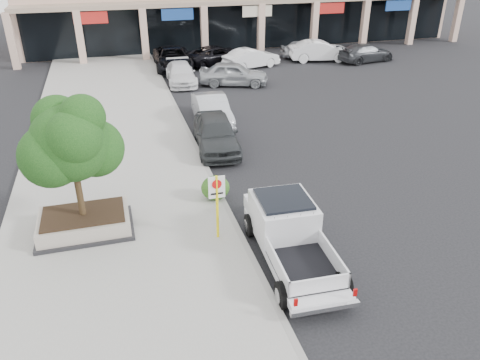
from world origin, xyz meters
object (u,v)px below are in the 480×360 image
(curb_car_d, at_px, (173,58))
(lot_car_b, at_px, (251,58))
(lot_car_d, at_px, (218,55))
(lot_car_c, at_px, (366,53))
(lot_car_e, at_px, (306,49))
(planter, at_px, (85,222))
(no_parking_sign, at_px, (217,199))
(curb_car_c, at_px, (181,74))
(curb_car_b, at_px, (212,110))
(lot_car_f, at_px, (320,51))
(pickup_truck, at_px, (293,238))
(planter_tree, at_px, (75,141))
(curb_car_a, at_px, (216,133))
(lot_car_a, at_px, (234,74))

(curb_car_d, bearing_deg, lot_car_b, -9.86)
(lot_car_b, bearing_deg, lot_car_d, 33.56)
(lot_car_b, bearing_deg, lot_car_c, -112.16)
(lot_car_d, distance_m, lot_car_e, 7.80)
(planter, bearing_deg, no_parking_sign, -20.68)
(curb_car_c, relative_size, lot_car_d, 0.88)
(no_parking_sign, bearing_deg, lot_car_d, 76.59)
(curb_car_b, relative_size, lot_car_f, 0.93)
(pickup_truck, relative_size, lot_car_f, 1.11)
(planter_tree, relative_size, pickup_truck, 0.72)
(lot_car_c, bearing_deg, no_parking_sign, 130.65)
(pickup_truck, relative_size, curb_car_b, 1.19)
(no_parking_sign, relative_size, curb_car_c, 0.49)
(lot_car_c, distance_m, lot_car_e, 4.97)
(planter_tree, xyz_separation_m, no_parking_sign, (4.17, -1.78, -1.78))
(lot_car_c, height_order, lot_car_e, lot_car_e)
(no_parking_sign, bearing_deg, lot_car_c, 50.82)
(planter, distance_m, no_parking_sign, 4.74)
(no_parking_sign, bearing_deg, lot_car_b, 70.21)
(planter_tree, bearing_deg, lot_car_e, 51.97)
(planter_tree, bearing_deg, lot_car_f, 49.19)
(curb_car_c, distance_m, lot_car_c, 15.87)
(curb_car_b, bearing_deg, planter, -123.49)
(planter, bearing_deg, curb_car_d, 73.88)
(planter_tree, bearing_deg, lot_car_d, 66.03)
(lot_car_c, xyz_separation_m, lot_car_e, (-4.18, 2.69, 0.02))
(curb_car_a, bearing_deg, lot_car_e, 60.46)
(pickup_truck, distance_m, curb_car_a, 9.35)
(lot_car_a, bearing_deg, lot_car_d, 15.88)
(lot_car_c, bearing_deg, lot_car_d, 68.84)
(curb_car_b, distance_m, lot_car_e, 17.48)
(lot_car_e, bearing_deg, planter_tree, 147.37)
(curb_car_a, distance_m, lot_car_a, 11.06)
(pickup_truck, distance_m, curb_car_b, 12.78)
(no_parking_sign, bearing_deg, planter, 159.32)
(planter_tree, height_order, lot_car_d, planter_tree)
(planter_tree, bearing_deg, lot_car_a, 59.40)
(lot_car_b, bearing_deg, curb_car_a, 137.99)
(no_parking_sign, xyz_separation_m, lot_car_c, (17.71, 21.73, -0.92))
(curb_car_d, distance_m, lot_car_c, 15.77)
(lot_car_f, bearing_deg, curb_car_c, 116.29)
(curb_car_d, xyz_separation_m, lot_car_c, (15.65, -1.92, -0.11))
(lot_car_c, bearing_deg, curb_car_b, 114.66)
(lot_car_a, bearing_deg, planter_tree, 168.23)
(curb_car_a, height_order, lot_car_b, curb_car_a)
(lot_car_c, relative_size, lot_car_e, 1.15)
(no_parking_sign, relative_size, curb_car_d, 0.39)
(planter_tree, height_order, lot_car_e, planter_tree)
(planter, distance_m, curb_car_b, 11.49)
(no_parking_sign, relative_size, curb_car_a, 0.48)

